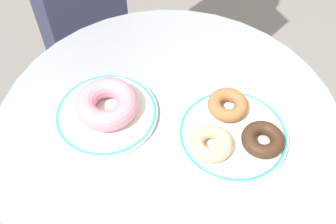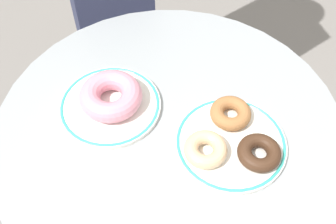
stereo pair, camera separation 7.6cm
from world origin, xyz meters
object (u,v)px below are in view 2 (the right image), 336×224
Objects in this scene: donut_glazed at (206,149)px; plate_right at (231,143)px; cafe_table at (169,185)px; donut_cinnamon at (231,113)px; donut_pink_frosted at (111,96)px; donut_chocolate at (259,153)px; plate_left at (110,105)px.

plate_right is at bearing 55.48° from donut_glazed.
donut_glazed reaches higher than cafe_table.
donut_glazed is at bearing -94.33° from donut_cinnamon.
donut_pink_frosted is 0.24m from donut_cinnamon.
plate_right is 2.64× the size of donut_glazed.
donut_chocolate and donut_cinnamon have the same top height.
plate_right is 0.25m from donut_pink_frosted.
plate_right is at bearing 173.37° from donut_chocolate.
donut_glazed is (0.22, -0.02, -0.01)m from donut_pink_frosted.
donut_cinnamon is (0.10, 0.06, 0.29)m from cafe_table.
cafe_table is 0.31m from donut_glazed.
plate_left is (-0.13, -0.02, 0.27)m from cafe_table.
plate_right is at bearing 6.14° from cafe_table.
plate_left and plate_right have the same top height.
donut_chocolate is (0.06, -0.01, 0.02)m from plate_right.
plate_left is 1.63× the size of donut_pink_frosted.
donut_cinnamon is 0.10m from donut_glazed.
donut_glazed is (-0.01, -0.10, 0.00)m from donut_cinnamon.
donut_pink_frosted is (0.00, 0.01, 0.03)m from plate_left.
donut_glazed is at bearing -3.26° from plate_left.
donut_pink_frosted reaches higher than plate_right.
donut_cinnamon is at bearing 20.65° from plate_left.
donut_pink_frosted reaches higher than donut_chocolate.
plate_left is at bearing -172.23° from plate_right.
donut_chocolate and donut_glazed have the same top height.
plate_left is 0.31m from donut_chocolate.
donut_cinnamon reaches higher than plate_right.
donut_cinnamon is (0.23, 0.09, 0.02)m from plate_left.
donut_cinnamon is at bearing 115.85° from plate_right.
plate_left is 2.56× the size of donut_chocolate.
plate_right is 1.68× the size of donut_pink_frosted.
donut_pink_frosted is at bearing -175.76° from donut_chocolate.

